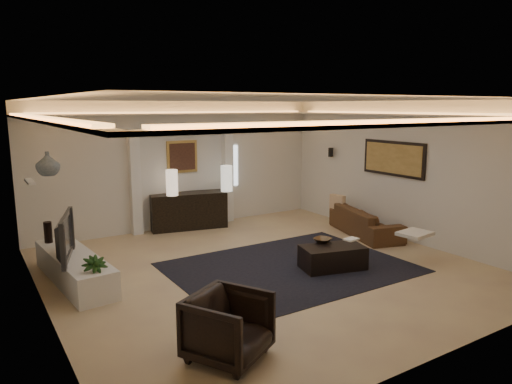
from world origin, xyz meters
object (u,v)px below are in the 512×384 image
sofa (365,222)px  coffee_table (333,257)px  armchair (228,327)px  console (188,211)px

sofa → coffee_table: size_ratio=1.86×
armchair → coffee_table: bearing=-0.7°
coffee_table → console: bearing=118.5°
console → coffee_table: (0.97, -3.88, -0.20)m
console → armchair: bearing=-98.3°
console → sofa: 4.01m
console → sofa: bearing=-28.7°
sofa → console: bearing=65.2°
sofa → armchair: 5.82m
sofa → armchair: size_ratio=2.43×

